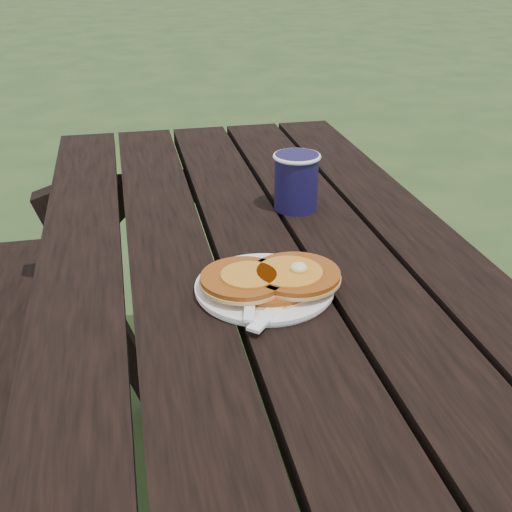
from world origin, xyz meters
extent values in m
cube|color=black|center=(0.00, 0.00, 0.73)|extent=(0.75, 1.80, 0.04)
cylinder|color=white|center=(-0.02, -0.03, 0.76)|extent=(0.25, 0.25, 0.01)
cylinder|color=#9B4711|center=(-0.02, -0.04, 0.77)|extent=(0.13, 0.13, 0.01)
cylinder|color=#9B4711|center=(-0.06, -0.04, 0.78)|extent=(0.13, 0.13, 0.01)
cylinder|color=#9B4711|center=(0.03, -0.04, 0.78)|extent=(0.14, 0.14, 0.01)
cylinder|color=#BA701A|center=(0.02, -0.04, 0.79)|extent=(0.10, 0.10, 0.00)
ellipsoid|color=#F4E59E|center=(0.03, -0.04, 0.79)|extent=(0.03, 0.03, 0.02)
cube|color=white|center=(-0.01, -0.09, 0.76)|extent=(0.13, 0.15, 0.00)
cylinder|color=#140F38|center=(0.11, 0.28, 0.81)|extent=(0.09, 0.09, 0.11)
torus|color=white|center=(0.11, 0.28, 0.86)|extent=(0.09, 0.09, 0.01)
cylinder|color=black|center=(0.11, 0.28, 0.86)|extent=(0.08, 0.08, 0.01)
camera|label=1|loc=(-0.21, -0.87, 1.25)|focal=45.00mm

